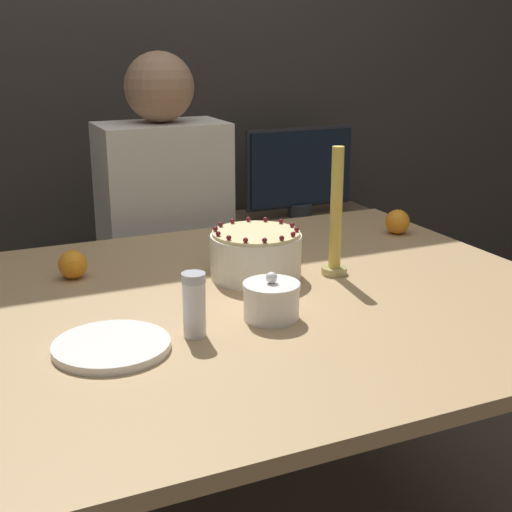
# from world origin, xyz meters

# --- Properties ---
(wall_behind) EXTENTS (8.00, 0.05, 2.60)m
(wall_behind) POSITION_xyz_m (0.00, 1.40, 1.30)
(wall_behind) COLOR #38332D
(wall_behind) RESTS_ON ground_plane
(dining_table) EXTENTS (1.39, 1.19, 0.75)m
(dining_table) POSITION_xyz_m (0.00, 0.00, 0.65)
(dining_table) COLOR tan
(dining_table) RESTS_ON ground_plane
(cake) EXTENTS (0.22, 0.22, 0.13)m
(cake) POSITION_xyz_m (0.04, 0.12, 0.80)
(cake) COLOR white
(cake) RESTS_ON dining_table
(sugar_bowl) EXTENTS (0.12, 0.12, 0.10)m
(sugar_bowl) POSITION_xyz_m (-0.04, -0.13, 0.79)
(sugar_bowl) COLOR white
(sugar_bowl) RESTS_ON dining_table
(sugar_shaker) EXTENTS (0.05, 0.05, 0.13)m
(sugar_shaker) POSITION_xyz_m (-0.22, -0.15, 0.81)
(sugar_shaker) COLOR white
(sugar_shaker) RESTS_ON dining_table
(plate_stack) EXTENTS (0.22, 0.22, 0.02)m
(plate_stack) POSITION_xyz_m (-0.38, -0.15, 0.75)
(plate_stack) COLOR white
(plate_stack) RESTS_ON dining_table
(candle) EXTENTS (0.06, 0.06, 0.31)m
(candle) POSITION_xyz_m (0.22, 0.06, 0.88)
(candle) COLOR tan
(candle) RESTS_ON dining_table
(orange_fruit_0) EXTENTS (0.07, 0.07, 0.07)m
(orange_fruit_0) POSITION_xyz_m (0.58, 0.30, 0.78)
(orange_fruit_0) COLOR orange
(orange_fruit_0) RESTS_ON dining_table
(orange_fruit_1) EXTENTS (0.07, 0.07, 0.07)m
(orange_fruit_1) POSITION_xyz_m (-0.37, 0.29, 0.78)
(orange_fruit_1) COLOR orange
(orange_fruit_1) RESTS_ON dining_table
(person_man_blue_shirt) EXTENTS (0.40, 0.34, 1.26)m
(person_man_blue_shirt) POSITION_xyz_m (0.02, 0.79, 0.55)
(person_man_blue_shirt) COLOR #473D33
(person_man_blue_shirt) RESTS_ON ground_plane
(side_cabinet) EXTENTS (0.68, 0.40, 0.59)m
(side_cabinet) POSITION_xyz_m (0.71, 1.15, 0.29)
(side_cabinet) COLOR brown
(side_cabinet) RESTS_ON ground_plane
(tv_monitor) EXTENTS (0.47, 0.10, 0.36)m
(tv_monitor) POSITION_xyz_m (0.71, 1.16, 0.78)
(tv_monitor) COLOR #2D2D33
(tv_monitor) RESTS_ON side_cabinet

